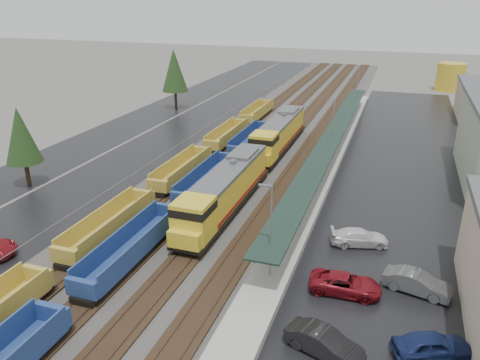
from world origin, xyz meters
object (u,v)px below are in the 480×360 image
(well_string_blue, at_px, (132,248))
(parked_car_east_b, at_px, (345,284))
(parked_car_east_e, at_px, (417,283))
(storage_tank, at_px, (450,77))
(locomotive_lead, at_px, (224,191))
(parked_car_east_d, at_px, (432,346))
(parked_car_east_c, at_px, (359,237))
(parked_car_east_a, at_px, (324,343))
(locomotive_trail, at_px, (278,134))
(well_string_yellow, at_px, (151,194))

(well_string_blue, height_order, parked_car_east_b, well_string_blue)
(parked_car_east_e, bearing_deg, storage_tank, 8.33)
(locomotive_lead, bearing_deg, parked_car_east_d, -37.46)
(storage_tank, relative_size, parked_car_east_d, 1.28)
(parked_car_east_c, bearing_deg, storage_tank, -25.39)
(parked_car_east_a, bearing_deg, parked_car_east_d, -55.07)
(locomotive_trail, height_order, parked_car_east_c, locomotive_trail)
(well_string_yellow, xyz_separation_m, well_string_blue, (4.00, -10.28, 0.02))
(well_string_yellow, xyz_separation_m, parked_car_east_d, (26.81, -14.10, -0.30))
(well_string_yellow, relative_size, parked_car_east_e, 18.24)
(well_string_blue, bearing_deg, storage_tank, 71.28)
(parked_car_east_a, relative_size, parked_car_east_c, 0.98)
(well_string_blue, distance_m, parked_car_east_e, 22.18)
(locomotive_trail, height_order, parked_car_east_a, locomotive_trail)
(parked_car_east_a, bearing_deg, well_string_yellow, 70.49)
(parked_car_east_a, xyz_separation_m, parked_car_east_d, (6.17, 1.86, 0.00))
(parked_car_east_d, bearing_deg, storage_tank, -26.89)
(locomotive_lead, height_order, locomotive_trail, same)
(well_string_yellow, relative_size, parked_car_east_b, 16.86)
(parked_car_east_c, bearing_deg, well_string_yellow, 68.80)
(parked_car_east_b, bearing_deg, well_string_blue, 91.63)
(well_string_blue, relative_size, parked_car_east_c, 15.68)
(locomotive_lead, relative_size, locomotive_trail, 1.00)
(locomotive_trail, bearing_deg, parked_car_east_d, -62.03)
(parked_car_east_a, bearing_deg, well_string_blue, 89.37)
(parked_car_east_e, bearing_deg, well_string_yellow, 87.32)
(well_string_yellow, relative_size, storage_tank, 14.51)
(parked_car_east_b, bearing_deg, parked_car_east_d, -132.49)
(well_string_blue, distance_m, parked_car_east_d, 23.12)
(parked_car_east_b, distance_m, parked_car_east_d, 7.55)
(parked_car_east_c, bearing_deg, parked_car_east_d, -172.83)
(well_string_yellow, relative_size, parked_car_east_a, 18.06)
(parked_car_east_c, height_order, parked_car_east_e, parked_car_east_e)
(well_string_yellow, distance_m, well_string_blue, 11.03)
(well_string_blue, height_order, storage_tank, storage_tank)
(locomotive_lead, distance_m, locomotive_trail, 21.00)
(well_string_yellow, relative_size, parked_car_east_d, 18.62)
(well_string_blue, relative_size, parked_car_east_e, 16.10)
(locomotive_lead, height_order, well_string_blue, locomotive_lead)
(well_string_yellow, bearing_deg, parked_car_east_b, -23.58)
(parked_car_east_d, bearing_deg, parked_car_east_b, 26.75)
(parked_car_east_d, relative_size, parked_car_east_e, 0.98)
(parked_car_east_d, xyz_separation_m, parked_car_east_e, (-0.81, 6.64, -0.01))
(well_string_yellow, xyz_separation_m, parked_car_east_a, (20.64, -15.95, -0.31))
(parked_car_east_b, bearing_deg, parked_car_east_e, -72.59)
(locomotive_trail, relative_size, well_string_yellow, 0.23)
(locomotive_trail, height_order, parked_car_east_b, locomotive_trail)
(parked_car_east_c, bearing_deg, well_string_blue, 99.70)
(storage_tank, distance_m, parked_car_east_b, 86.24)
(locomotive_trail, distance_m, well_string_blue, 31.87)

